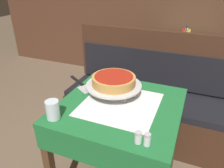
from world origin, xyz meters
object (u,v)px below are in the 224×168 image
at_px(pizza_pan_stand, 114,86).
at_px(pizza_server, 82,85).
at_px(salt_shaker, 138,137).
at_px(pepper_shaker, 147,140).
at_px(dining_table_rear, 184,49).
at_px(dining_table_front, 120,118).
at_px(deep_dish_pizza, 114,80).
at_px(water_glass_near, 53,110).
at_px(condiment_caddy, 185,37).
at_px(booth_bench, 155,109).

height_order(pizza_pan_stand, pizza_server, pizza_pan_stand).
bearing_deg(pizza_pan_stand, salt_shaker, -53.83).
xyz_separation_m(pizza_server, pepper_shaker, (0.60, -0.44, 0.03)).
relative_size(dining_table_rear, pizza_pan_stand, 2.07).
bearing_deg(dining_table_rear, pizza_server, -110.72).
xyz_separation_m(dining_table_front, deep_dish_pizza, (-0.08, 0.09, 0.22)).
height_order(dining_table_rear, water_glass_near, water_glass_near).
bearing_deg(water_glass_near, pizza_server, 97.60).
height_order(deep_dish_pizza, pepper_shaker, deep_dish_pizza).
distance_m(deep_dish_pizza, pepper_shaker, 0.52).
relative_size(dining_table_rear, salt_shaker, 12.13).
relative_size(pizza_pan_stand, water_glass_near, 3.34).
distance_m(dining_table_rear, pepper_shaker, 1.98).
xyz_separation_m(deep_dish_pizza, condiment_caddy, (0.31, 1.56, -0.06)).
bearing_deg(dining_table_rear, pizza_pan_stand, -101.03).
bearing_deg(pizza_pan_stand, pepper_shaker, -49.80).
bearing_deg(pizza_server, water_glass_near, -82.40).
distance_m(booth_bench, condiment_caddy, 1.06).
height_order(booth_bench, water_glass_near, booth_bench).
distance_m(booth_bench, deep_dish_pizza, 0.88).
bearing_deg(dining_table_front, water_glass_near, -136.14).
bearing_deg(deep_dish_pizza, salt_shaker, -53.83).
relative_size(dining_table_front, booth_bench, 0.44).
height_order(dining_table_front, booth_bench, booth_bench).
height_order(dining_table_front, pizza_server, pizza_server).
bearing_deg(water_glass_near, pepper_shaker, -1.32).
height_order(pizza_server, water_glass_near, water_glass_near).
bearing_deg(dining_table_rear, booth_bench, -97.81).
height_order(booth_bench, pepper_shaker, booth_bench).
relative_size(booth_bench, salt_shaker, 27.47).
bearing_deg(salt_shaker, water_glass_near, 178.56).
bearing_deg(booth_bench, pizza_server, -127.04).
distance_m(pizza_pan_stand, salt_shaker, 0.49).
bearing_deg(salt_shaker, pizza_server, 141.96).
distance_m(salt_shaker, pepper_shaker, 0.04).
xyz_separation_m(salt_shaker, pepper_shaker, (0.04, 0.00, 0.00)).
relative_size(pizza_pan_stand, pizza_server, 1.27).
xyz_separation_m(deep_dish_pizza, pizza_server, (-0.27, 0.05, -0.11)).
relative_size(pepper_shaker, condiment_caddy, 0.36).
bearing_deg(condiment_caddy, dining_table_rear, 84.95).
xyz_separation_m(pizza_pan_stand, condiment_caddy, (0.31, 1.56, -0.01)).
relative_size(dining_table_front, pizza_server, 2.63).
relative_size(deep_dish_pizza, pepper_shaker, 4.39).
bearing_deg(booth_bench, condiment_caddy, 82.13).
bearing_deg(pepper_shaker, dining_table_rear, 90.62).
height_order(dining_table_rear, deep_dish_pizza, deep_dish_pizza).
height_order(water_glass_near, pepper_shaker, water_glass_near).
distance_m(dining_table_front, pepper_shaker, 0.41).
bearing_deg(water_glass_near, dining_table_front, 43.86).
height_order(deep_dish_pizza, salt_shaker, deep_dish_pizza).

